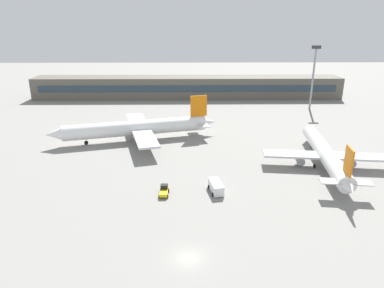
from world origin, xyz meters
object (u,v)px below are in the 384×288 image
object	(u,v)px
airplane_mid	(135,128)
baggage_tug_yellow	(164,191)
airplane_near	(324,153)
floodlight_tower_west	(314,73)
service_van_white	(216,187)

from	to	relation	value
airplane_mid	baggage_tug_yellow	bearing A→B (deg)	-72.98
airplane_near	baggage_tug_yellow	distance (m)	39.03
airplane_near	floodlight_tower_west	distance (m)	57.18
airplane_mid	service_van_white	bearing A→B (deg)	-57.51
airplane_mid	baggage_tug_yellow	distance (m)	34.02
airplane_near	service_van_white	size ratio (longest dim) A/B	7.40
baggage_tug_yellow	service_van_white	distance (m)	10.20
baggage_tug_yellow	airplane_near	bearing A→B (deg)	21.26
airplane_near	floodlight_tower_west	world-z (taller)	floodlight_tower_west
airplane_near	service_van_white	xyz separation A→B (m)	(-26.16, -13.23, -1.94)
airplane_near	baggage_tug_yellow	size ratio (longest dim) A/B	11.13
airplane_near	service_van_white	bearing A→B (deg)	-153.17
airplane_near	floodlight_tower_west	size ratio (longest dim) A/B	1.73
service_van_white	airplane_mid	bearing A→B (deg)	122.49
baggage_tug_yellow	floodlight_tower_west	distance (m)	86.29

